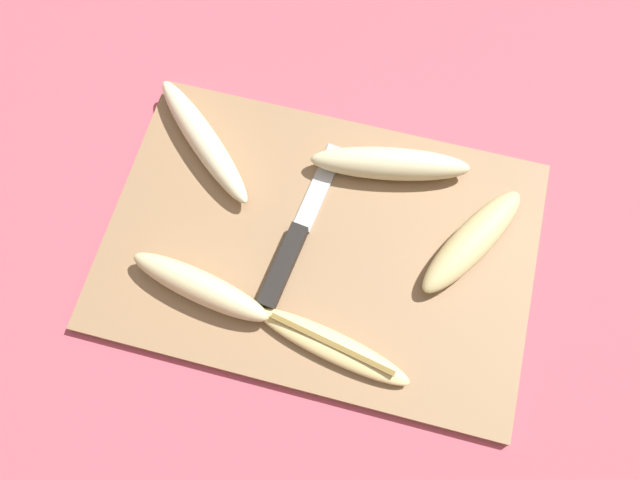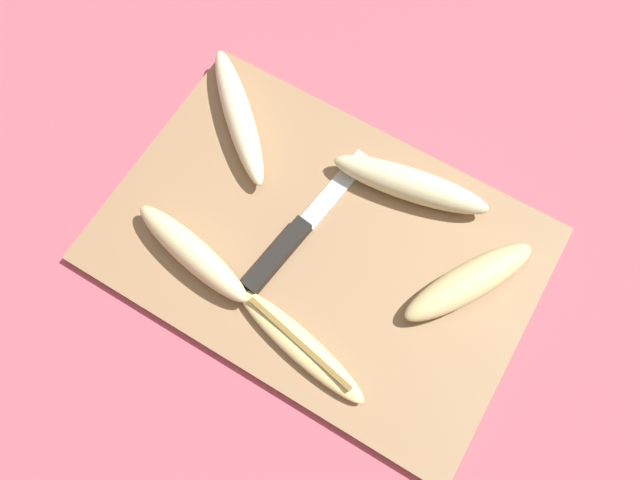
{
  "view_description": "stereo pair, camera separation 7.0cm",
  "coord_description": "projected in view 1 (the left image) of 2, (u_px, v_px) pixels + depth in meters",
  "views": [
    {
      "loc": [
        0.06,
        -0.24,
        0.68
      ],
      "look_at": [
        0.0,
        0.0,
        0.02
      ],
      "focal_mm": 35.0,
      "sensor_mm": 36.0,
      "label": 1
    },
    {
      "loc": [
        0.13,
        -0.21,
        0.68
      ],
      "look_at": [
        0.0,
        0.0,
        0.02
      ],
      "focal_mm": 35.0,
      "sensor_mm": 36.0,
      "label": 2
    }
  ],
  "objects": [
    {
      "name": "cutting_board",
      "position": [
        320.0,
        245.0,
        0.72
      ],
      "size": [
        0.49,
        0.33,
        0.01
      ],
      "color": "#997551",
      "rests_on": "ground_plane"
    },
    {
      "name": "banana_soft_right",
      "position": [
        200.0,
        287.0,
        0.67
      ],
      "size": [
        0.17,
        0.07,
        0.04
      ],
      "rotation": [
        0.0,
        0.0,
        1.38
      ],
      "color": "beige",
      "rests_on": "cutting_board"
    },
    {
      "name": "ground_plane",
      "position": [
        320.0,
        247.0,
        0.72
      ],
      "size": [
        4.0,
        4.0,
        0.0
      ],
      "primitive_type": "plane",
      "color": "#C65160"
    },
    {
      "name": "banana_spotted_left",
      "position": [
        472.0,
        241.0,
        0.7
      ],
      "size": [
        0.12,
        0.16,
        0.03
      ],
      "rotation": [
        0.0,
        0.0,
        2.62
      ],
      "color": "#DBC684",
      "rests_on": "cutting_board"
    },
    {
      "name": "banana_bright_far",
      "position": [
        203.0,
        140.0,
        0.74
      ],
      "size": [
        0.17,
        0.16,
        0.03
      ],
      "rotation": [
        0.0,
        0.0,
        0.84
      ],
      "color": "beige",
      "rests_on": "cutting_board"
    },
    {
      "name": "knife",
      "position": [
        290.0,
        252.0,
        0.7
      ],
      "size": [
        0.05,
        0.22,
        0.02
      ],
      "rotation": [
        0.0,
        0.0,
        -0.13
      ],
      "color": "black",
      "rests_on": "cutting_board"
    },
    {
      "name": "banana_golden_short",
      "position": [
        332.0,
        346.0,
        0.66
      ],
      "size": [
        0.18,
        0.07,
        0.02
      ],
      "rotation": [
        0.0,
        0.0,
        4.51
      ],
      "color": "#EDD689",
      "rests_on": "cutting_board"
    },
    {
      "name": "banana_cream_curved",
      "position": [
        390.0,
        164.0,
        0.73
      ],
      "size": [
        0.19,
        0.07,
        0.04
      ],
      "rotation": [
        0.0,
        0.0,
        4.9
      ],
      "color": "beige",
      "rests_on": "cutting_board"
    }
  ]
}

